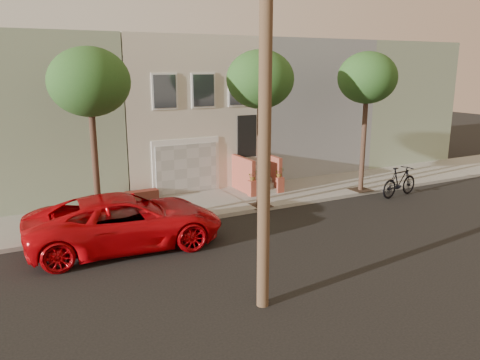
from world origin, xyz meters
TOP-DOWN VIEW (x-y plane):
  - ground at (0.00, 0.00)m, footprint 90.00×90.00m
  - sidewalk at (0.00, 5.35)m, footprint 40.00×3.70m
  - house_row at (0.00, 11.19)m, footprint 33.10×11.70m
  - tree_left at (-5.50, 3.90)m, footprint 2.70×2.57m
  - tree_mid at (1.00, 3.90)m, footprint 2.70×2.57m
  - tree_right at (6.50, 3.90)m, footprint 2.70×2.57m
  - pickup_truck at (-4.95, 2.29)m, footprint 6.49×3.35m
  - motorcycle at (7.64, 2.62)m, footprint 2.38×0.96m

SIDE VIEW (x-z plane):
  - ground at x=0.00m, z-range 0.00..0.00m
  - sidewalk at x=0.00m, z-range 0.00..0.15m
  - motorcycle at x=7.64m, z-range 0.00..1.39m
  - pickup_truck at x=-4.95m, z-range 0.00..1.75m
  - house_row at x=0.00m, z-range 0.14..7.14m
  - tree_left at x=-5.50m, z-range 2.11..8.41m
  - tree_mid at x=1.00m, z-range 2.11..8.41m
  - tree_right at x=6.50m, z-range 2.11..8.41m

